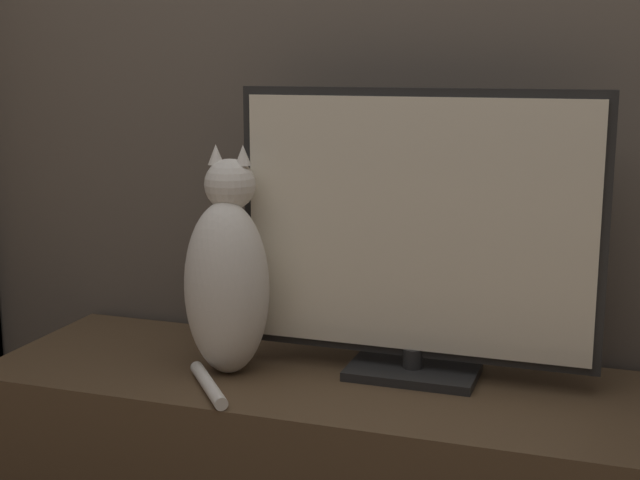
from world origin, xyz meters
TOP-DOWN VIEW (x-y plane):
  - tv_stand at (0.00, 0.92)m, footprint 1.60×0.52m
  - tv at (0.15, 0.99)m, footprint 0.80×0.17m
  - cat at (-0.24, 0.88)m, footprint 0.20×0.32m

SIDE VIEW (x-z plane):
  - tv_stand at x=0.00m, z-range 0.00..0.45m
  - cat at x=-0.24m, z-range 0.41..0.92m
  - tv at x=0.15m, z-range 0.46..1.09m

